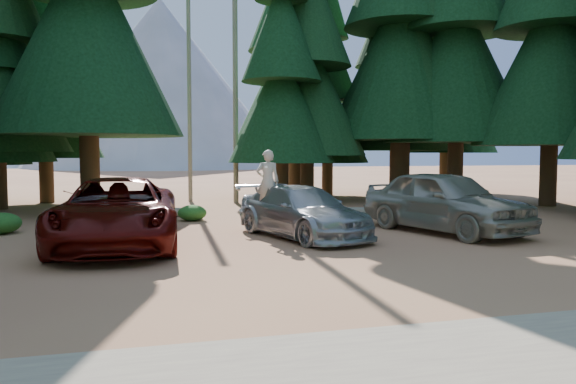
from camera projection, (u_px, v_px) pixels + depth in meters
name	position (u px, v px, depth m)	size (l,w,h in m)	color
ground	(309.00, 261.00, 12.30)	(160.00, 160.00, 0.00)	#A46445
gravel_strip	(486.00, 372.00, 6.03)	(26.00, 3.50, 0.01)	gray
forest_belt_north	(218.00, 202.00, 26.77)	(36.00, 7.00, 22.00)	black
snag_front	(235.00, 75.00, 26.07)	(0.24, 0.24, 12.00)	gray
snag_back	(189.00, 98.00, 27.08)	(0.20, 0.20, 10.00)	gray
mountain_peak	(145.00, 92.00, 95.86)	(48.00, 50.00, 28.00)	gray
red_pickup	(117.00, 213.00, 14.06)	(2.89, 6.27, 1.74)	#520A07
silver_minivan_center	(302.00, 212.00, 15.74)	(2.00, 4.93, 1.43)	#ADB0B5
silver_minivan_right	(445.00, 201.00, 16.64)	(2.21, 5.49, 1.87)	#A9A496
frisbee_player	(268.00, 181.00, 16.15)	(0.73, 0.54, 1.81)	beige
log_left	(116.00, 213.00, 20.65)	(0.34, 0.34, 4.75)	gray
log_mid	(348.00, 211.00, 21.65)	(0.24, 0.24, 2.94)	gray
log_right	(322.00, 211.00, 21.15)	(0.32, 0.32, 5.06)	gray
shrub_far_left	(1.00, 223.00, 16.41)	(1.12, 1.12, 0.62)	#205D1C
shrub_left	(192.00, 213.00, 19.55)	(1.00, 1.00, 0.55)	#205D1C
shrub_center_left	(122.00, 216.00, 18.50)	(1.04, 1.04, 0.57)	#205D1C
shrub_center_right	(277.00, 205.00, 22.36)	(0.98, 0.98, 0.54)	#205D1C
shrub_right	(325.00, 205.00, 21.97)	(1.22, 1.22, 0.67)	#205D1C
shrub_far_right	(314.00, 204.00, 22.76)	(1.04, 1.04, 0.57)	#205D1C
shrub_edge_east	(473.00, 209.00, 20.68)	(1.02, 1.02, 0.56)	#205D1C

